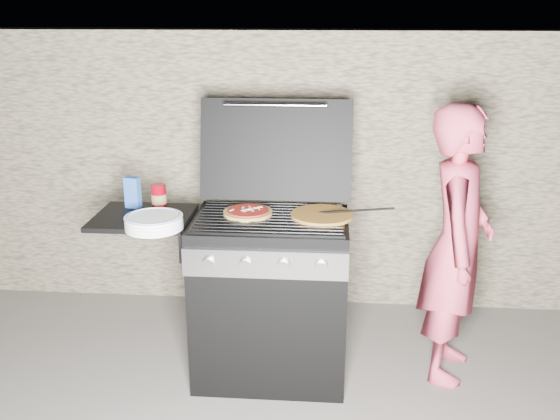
# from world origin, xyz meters

# --- Properties ---
(ground) EXTENTS (50.00, 50.00, 0.00)m
(ground) POSITION_xyz_m (0.00, 0.00, 0.00)
(ground) COLOR #625C57
(stone_wall) EXTENTS (8.00, 0.35, 1.80)m
(stone_wall) POSITION_xyz_m (0.00, 1.05, 0.90)
(stone_wall) COLOR #9C8A67
(stone_wall) RESTS_ON ground
(gas_grill) EXTENTS (1.34, 0.79, 0.91)m
(gas_grill) POSITION_xyz_m (-0.25, 0.00, 0.46)
(gas_grill) COLOR black
(gas_grill) RESTS_ON ground
(pizza_topped) EXTENTS (0.32, 0.32, 0.03)m
(pizza_topped) POSITION_xyz_m (-0.12, 0.03, 0.93)
(pizza_topped) COLOR tan
(pizza_topped) RESTS_ON gas_grill
(pizza_plain) EXTENTS (0.42, 0.42, 0.02)m
(pizza_plain) POSITION_xyz_m (0.26, 0.03, 0.92)
(pizza_plain) COLOR gold
(pizza_plain) RESTS_ON gas_grill
(sauce_jar) EXTENTS (0.10, 0.10, 0.12)m
(sauce_jar) POSITION_xyz_m (-0.62, 0.16, 0.96)
(sauce_jar) COLOR maroon
(sauce_jar) RESTS_ON gas_grill
(blue_carton) EXTENTS (0.09, 0.06, 0.17)m
(blue_carton) POSITION_xyz_m (-0.76, 0.12, 0.99)
(blue_carton) COLOR #2958AD
(blue_carton) RESTS_ON gas_grill
(plate_stack) EXTENTS (0.37, 0.37, 0.07)m
(plate_stack) POSITION_xyz_m (-0.56, -0.19, 0.94)
(plate_stack) COLOR white
(plate_stack) RESTS_ON gas_grill
(person) EXTENTS (0.48, 0.62, 1.49)m
(person) POSITION_xyz_m (0.98, 0.10, 0.75)
(person) COLOR #CF425A
(person) RESTS_ON ground
(tongs) EXTENTS (0.40, 0.12, 0.08)m
(tongs) POSITION_xyz_m (0.42, 0.00, 0.95)
(tongs) COLOR black
(tongs) RESTS_ON gas_grill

